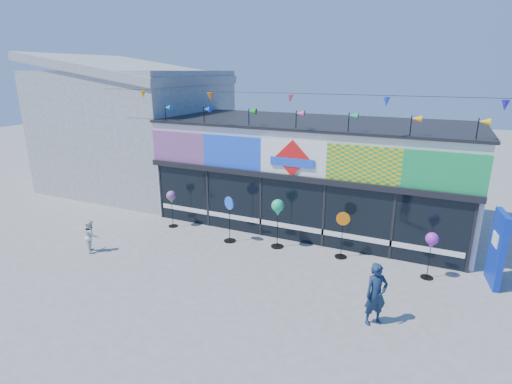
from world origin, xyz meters
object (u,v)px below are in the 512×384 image
Objects in this scene: blue_sign at (497,249)px; spinner_2 at (278,209)px; spinner_4 at (432,242)px; adult_man at (376,294)px; child at (91,236)px; spinner_1 at (229,218)px; spinner_3 at (342,234)px; spinner_0 at (171,198)px.

spinner_2 is (-6.66, -0.28, 0.30)m from blue_sign.
spinner_4 is 0.92× the size of adult_man.
child is (-10.61, -2.86, -0.61)m from spinner_4.
spinner_1 is at bearing 175.79° from blue_sign.
spinner_2 is 2.32m from spinner_3.
child is at bearing -173.06° from blue_sign.
blue_sign is 1.25× the size of spinner_2.
adult_man is (-1.09, -2.99, -0.38)m from spinner_4.
spinner_3 is (4.00, 0.42, -0.06)m from spinner_1.
spinner_0 is 8.97m from adult_man.
spinner_2 reaches higher than spinner_3.
spinner_1 reaches higher than spinner_3.
spinner_0 is at bearing -68.54° from child.
spinner_3 is (6.77, 0.10, -0.35)m from spinner_0.
spinner_2 is 1.57× the size of child.
spinner_2 is at bearing 174.41° from blue_sign.
spinner_2 is 4.94m from spinner_4.
spinner_1 is at bearing -178.96° from spinner_4.
spinner_0 is 0.87× the size of spinner_1.
spinner_0 is 4.53m from spinner_2.
blue_sign is 1.49× the size of spinner_0.
spinner_4 is (4.93, -0.16, -0.24)m from spinner_2.
spinner_4 is (6.69, 0.12, 0.27)m from spinner_1.
blue_sign is 6.67m from spinner_2.
spinner_2 is 1.20× the size of spinner_4.
spinner_4 is at bearing 1.04° from spinner_1.
blue_sign is 12.78m from child.
blue_sign is 11.19m from spinner_0.
spinner_3 reaches higher than spinner_4.
spinner_3 is 1.08× the size of spinner_4.
spinner_2 is at bearing 101.26° from adult_man.
blue_sign is at bearing 14.28° from spinner_4.
spinner_2 is 5.00m from adult_man.
spinner_4 is at bearing -122.89° from child.
spinner_2 reaches higher than adult_man.
blue_sign reaches higher than spinner_2.
spinner_3 is 2.73m from spinner_4.
spinner_3 is at bearing -116.25° from child.
spinner_3 reaches higher than child.
spinner_1 is 4.02m from spinner_3.
spinner_2 reaches higher than spinner_0.
spinner_2 is (4.53, -0.04, 0.23)m from spinner_0.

